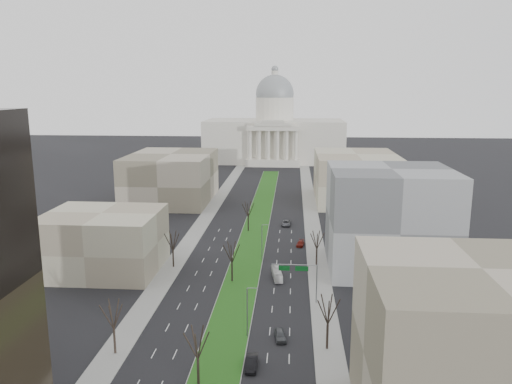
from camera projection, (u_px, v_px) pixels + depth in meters
The scene contains 25 objects.
ground at pixel (255, 231), 150.02m from camera, with size 600.00×600.00×0.00m, color black.
median at pixel (255, 232), 149.01m from camera, with size 8.00×222.03×0.20m.
sidewalk_left at pixel (179, 257), 126.88m from camera, with size 5.00×330.00×0.15m, color gray.
sidewalk_right at pixel (317, 261), 124.32m from camera, with size 5.00×330.00×0.15m, color gray.
capitol at pixel (274, 133), 292.71m from camera, with size 80.00×46.00×55.00m.
building_beige_left at pixel (103, 242), 116.84m from camera, with size 26.00×22.00×14.00m, color tan.
building_tan_right at pixel (474, 356), 59.46m from camera, with size 26.00×24.00×22.00m, color gray.
building_grey_right at pixel (389, 219), 117.75m from camera, with size 28.00×26.00×24.00m, color slate.
building_far_left at pixel (171, 177), 189.79m from camera, with size 30.00×40.00×18.00m, color gray.
building_far_right at pixel (356, 177), 189.55m from camera, with size 30.00×40.00×18.00m, color tan.
tree_left_mid at pixel (113, 314), 79.56m from camera, with size 5.40×5.40×9.72m.
tree_left_far at pixel (173, 240), 118.64m from camera, with size 5.28×5.28×9.50m.
tree_right_mid at pixel (328, 309), 80.92m from camera, with size 5.52×5.52×9.94m.
tree_right_far at pixel (317, 240), 120.10m from camera, with size 5.04×5.04×9.07m.
tree_median_a at pixel (197, 342), 70.64m from camera, with size 5.40×5.40×9.72m.
tree_median_b at pixel (232, 252), 109.69m from camera, with size 5.40×5.40×9.72m.
tree_median_c at pixel (248, 209), 148.74m from camera, with size 5.40×5.40×9.72m.
streetlamp_median_b at pixel (248, 311), 85.31m from camera, with size 1.90×0.20×9.16m.
streetlamp_median_c at pixel (262, 241), 124.36m from camera, with size 1.90×0.20×9.16m.
mast_arm_signs at pixel (303, 274), 99.01m from camera, with size 9.12×0.24×8.09m.
car_grey_near at pixel (280, 335), 85.48m from camera, with size 1.82×4.52×1.54m, color #44474B.
car_black at pixel (251, 362), 76.83m from camera, with size 1.78×5.10×1.68m, color black.
car_red at pixel (300, 243), 136.28m from camera, with size 1.85×4.54×1.32m, color maroon.
car_grey_far at pixel (286, 223), 156.32m from camera, with size 2.61×5.67×1.57m, color #4F5057.
box_van at pixel (277, 274), 112.86m from camera, with size 1.79×7.67×2.14m, color silver.
Camera 1 is at (11.12, -24.00, 42.28)m, focal length 35.00 mm.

